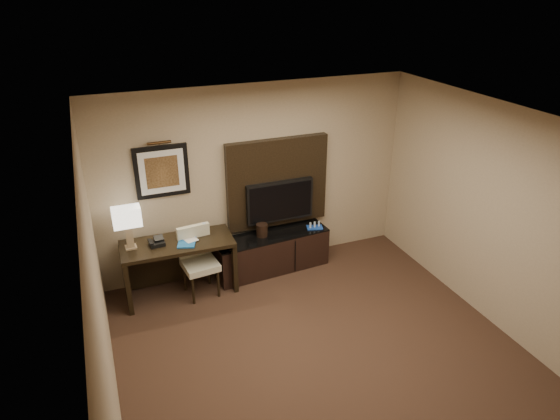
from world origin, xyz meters
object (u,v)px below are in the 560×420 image
credenza (272,252)px  table_lamp (128,227)px  desk (180,268)px  desk_chair (200,264)px  water_bottle (204,229)px  ice_bucket (262,230)px  minibar_tray (315,225)px  desk_phone (157,242)px  tv (280,201)px

credenza → table_lamp: (-1.95, -0.03, 0.79)m
desk → desk_chair: size_ratio=1.58×
desk_chair → water_bottle: water_bottle is taller
desk_chair → ice_bucket: size_ratio=5.02×
water_bottle → ice_bucket: size_ratio=0.93×
table_lamp → ice_bucket: table_lamp is taller
desk_chair → minibar_tray: size_ratio=4.00×
credenza → desk_chair: 1.15m
desk_chair → desk_phone: 0.65m
desk → ice_bucket: bearing=7.5°
credenza → water_bottle: size_ratio=9.79×
desk_phone → minibar_tray: bearing=-4.2°
table_lamp → minibar_tray: size_ratio=2.58×
desk_chair → desk_phone: bearing=157.4°
desk → desk_phone: (-0.26, 0.02, 0.44)m
credenza → table_lamp: bearing=176.8°
desk_phone → water_bottle: size_ratio=1.08×
credenza → desk_phone: size_ratio=9.05×
credenza → tv: tv is taller
credenza → tv: bearing=33.2°
desk → tv: tv is taller
desk → water_bottle: 0.62m
table_lamp → water_bottle: table_lamp is taller
desk_chair → ice_bucket: (0.97, 0.25, 0.21)m
tv → water_bottle: size_ratio=5.85×
tv → table_lamp: 2.14m
desk_phone → water_bottle: bearing=-0.0°
desk → ice_bucket: size_ratio=7.94×
desk_phone → minibar_tray: 2.30m
minibar_tray → tv: bearing=159.7°
credenza → table_lamp: 2.10m
ice_bucket → minibar_tray: size_ratio=0.80×
tv → table_lamp: bearing=-175.4°
desk_phone → ice_bucket: bearing=-1.3°
desk → tv: (1.55, 0.24, 0.63)m
water_bottle → ice_bucket: 0.86m
tv → minibar_tray: size_ratio=4.33×
desk_chair → table_lamp: table_lamp is taller
credenza → desk_phone: bearing=178.8°
credenza → desk_phone: (-1.62, -0.08, 0.54)m
credenza → minibar_tray: 0.74m
tv → credenza: bearing=-142.7°
desk_chair → minibar_tray: 1.80m
tv → desk_phone: bearing=-172.9°
credenza → minibar_tray: bearing=-7.5°
credenza → desk_chair: (-1.11, -0.23, 0.17)m
water_bottle → tv: bearing=8.0°
desk → minibar_tray: desk is taller
desk → desk_phone: 0.51m
ice_bucket → desk_chair: bearing=-165.4°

